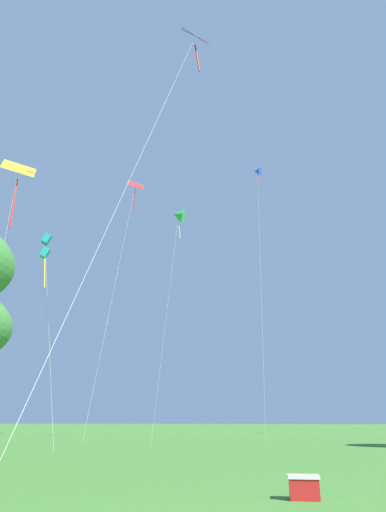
# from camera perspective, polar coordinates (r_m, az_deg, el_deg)

# --- Properties ---
(kite_blue_delta) EXTENTS (1.12, 8.48, 26.23)m
(kite_blue_delta) POSITION_cam_1_polar(r_m,az_deg,el_deg) (49.93, 7.79, 9.99)
(kite_blue_delta) COLOR blue
(kite_blue_delta) RESTS_ON ground_plane
(kite_green_small) EXTENTS (1.72, 4.66, 19.77)m
(kite_green_small) POSITION_cam_1_polar(r_m,az_deg,el_deg) (43.04, -1.79, 4.91)
(kite_green_small) COLOR green
(kite_green_small) RESTS_ON ground_plane
(kite_teal_box) EXTENTS (4.28, 4.85, 13.80)m
(kite_teal_box) POSITION_cam_1_polar(r_m,az_deg,el_deg) (34.37, -17.35, 0.96)
(kite_teal_box) COLOR teal
(kite_teal_box) RESTS_ON ground_plane
(kite_red_high) EXTENTS (1.59, 10.69, 24.88)m
(kite_red_high) POSITION_cam_1_polar(r_m,az_deg,el_deg) (48.32, -7.16, 7.28)
(kite_red_high) COLOR red
(kite_red_high) RESTS_ON ground_plane
(kite_purple_streamer) EXTENTS (2.99, 12.41, 22.02)m
(kite_purple_streamer) POSITION_cam_1_polar(r_m,az_deg,el_deg) (27.37, 0.04, 24.02)
(kite_purple_streamer) COLOR purple
(kite_purple_streamer) RESTS_ON ground_plane
(kite_yellow_diamond) EXTENTS (3.31, 6.01, 16.43)m
(kite_yellow_diamond) POSITION_cam_1_polar(r_m,az_deg,el_deg) (30.02, -20.52, 8.21)
(kite_yellow_diamond) COLOR yellow
(kite_yellow_diamond) RESTS_ON ground_plane
(picnic_cooler) EXTENTS (0.60, 0.40, 0.44)m
(picnic_cooler) POSITION_cam_1_polar(r_m,az_deg,el_deg) (10.35, 13.24, -25.50)
(picnic_cooler) COLOR red
(picnic_cooler) RESTS_ON ground_plane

